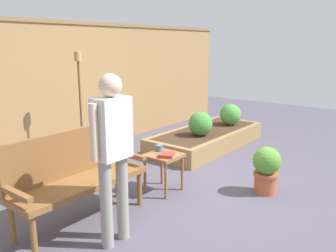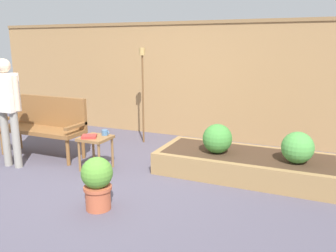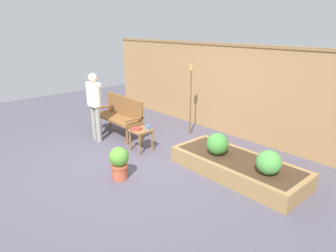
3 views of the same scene
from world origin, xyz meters
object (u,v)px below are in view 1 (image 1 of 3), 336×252
(tiki_torch, at_px, (80,89))
(person_by_bench, at_px, (112,146))
(garden_bench, at_px, (75,170))
(shrub_near_bench, at_px, (200,124))
(shrub_far_corner, at_px, (230,115))
(side_table, at_px, (164,161))
(cup_on_table, at_px, (159,148))
(book_on_table, at_px, (167,155))
(potted_boxwood, at_px, (266,168))

(tiki_torch, xyz_separation_m, person_by_bench, (-1.15, -1.91, -0.23))
(garden_bench, xyz_separation_m, shrub_near_bench, (2.76, 0.28, -0.04))
(shrub_near_bench, xyz_separation_m, shrub_far_corner, (1.03, 0.00, -0.00))
(side_table, height_order, person_by_bench, person_by_bench)
(side_table, relative_size, shrub_near_bench, 1.20)
(cup_on_table, distance_m, tiki_torch, 1.53)
(garden_bench, height_order, side_table, garden_bench)
(garden_bench, relative_size, cup_on_table, 11.75)
(shrub_near_bench, distance_m, shrub_far_corner, 1.03)
(garden_bench, xyz_separation_m, cup_on_table, (1.21, -0.12, -0.03))
(book_on_table, bearing_deg, shrub_far_corner, -13.94)
(person_by_bench, bearing_deg, tiki_torch, 58.86)
(shrub_near_bench, relative_size, shrub_far_corner, 1.01)
(shrub_near_bench, bearing_deg, side_table, -162.09)
(book_on_table, bearing_deg, potted_boxwood, -76.94)
(garden_bench, relative_size, shrub_far_corner, 3.62)
(cup_on_table, relative_size, book_on_table, 0.63)
(shrub_far_corner, height_order, person_by_bench, person_by_bench)
(tiki_torch, height_order, person_by_bench, tiki_torch)
(shrub_far_corner, distance_m, tiki_torch, 2.93)
(book_on_table, bearing_deg, side_table, 35.61)
(garden_bench, bearing_deg, shrub_far_corner, 4.21)
(shrub_near_bench, distance_m, tiki_torch, 2.04)
(shrub_near_bench, bearing_deg, shrub_far_corner, 0.00)
(tiki_torch, bearing_deg, side_table, -88.65)
(book_on_table, height_order, shrub_far_corner, shrub_far_corner)
(garden_bench, bearing_deg, person_by_bench, -94.73)
(cup_on_table, distance_m, shrub_near_bench, 1.59)
(side_table, height_order, potted_boxwood, potted_boxwood)
(garden_bench, relative_size, person_by_bench, 0.92)
(potted_boxwood, height_order, shrub_near_bench, shrub_near_bench)
(book_on_table, xyz_separation_m, shrub_far_corner, (2.69, 0.60, -0.00))
(garden_bench, distance_m, book_on_table, 1.14)
(garden_bench, xyz_separation_m, person_by_bench, (-0.05, -0.64, 0.39))
(side_table, relative_size, book_on_table, 2.46)
(potted_boxwood, distance_m, shrub_far_corner, 2.46)
(book_on_table, xyz_separation_m, person_by_bench, (-1.15, -0.31, 0.43))
(shrub_far_corner, bearing_deg, book_on_table, -167.34)
(garden_bench, xyz_separation_m, shrub_far_corner, (3.78, 0.28, -0.05))
(cup_on_table, bearing_deg, person_by_bench, -157.61)
(cup_on_table, height_order, tiki_torch, tiki_torch)
(book_on_table, xyz_separation_m, potted_boxwood, (0.78, -0.94, -0.18))
(potted_boxwood, height_order, shrub_far_corner, shrub_far_corner)
(tiki_torch, bearing_deg, potted_boxwood, -73.09)
(side_table, distance_m, person_by_bench, 1.36)
(book_on_table, relative_size, shrub_near_bench, 0.49)
(shrub_far_corner, relative_size, tiki_torch, 0.23)
(potted_boxwood, height_order, tiki_torch, tiki_torch)
(book_on_table, relative_size, person_by_bench, 0.12)
(potted_boxwood, height_order, person_by_bench, person_by_bench)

